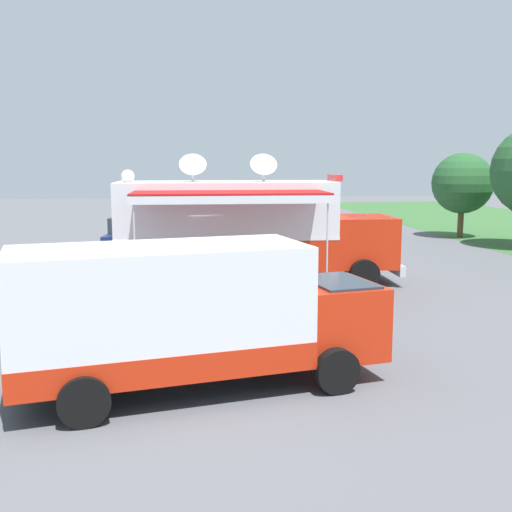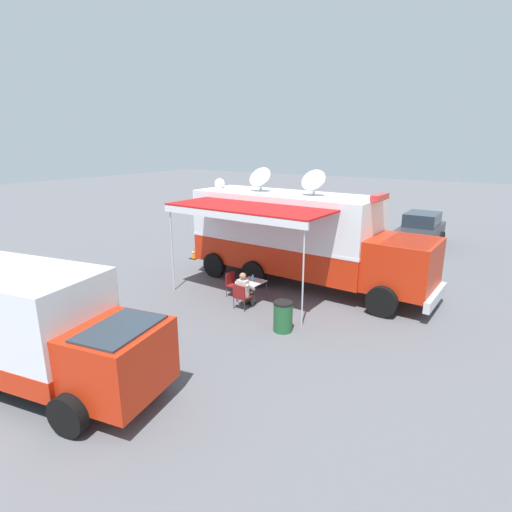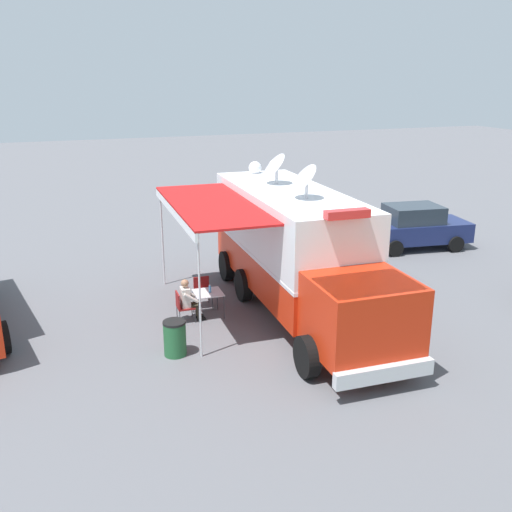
% 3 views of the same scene
% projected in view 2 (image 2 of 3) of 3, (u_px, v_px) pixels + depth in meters
% --- Properties ---
extents(ground_plane, '(100.00, 100.00, 0.00)m').
position_uv_depth(ground_plane, '(283.00, 280.00, 16.52)').
color(ground_plane, '#5B5B60').
extents(lot_stripe, '(0.30, 4.80, 0.01)m').
position_uv_depth(lot_stripe, '(276.00, 252.00, 20.76)').
color(lot_stripe, silver).
rests_on(lot_stripe, ground).
extents(command_truck, '(5.07, 9.58, 4.53)m').
position_uv_depth(command_truck, '(300.00, 235.00, 15.55)').
color(command_truck, red).
rests_on(command_truck, ground).
extents(folding_table, '(0.83, 0.83, 0.73)m').
position_uv_depth(folding_table, '(252.00, 283.00, 14.14)').
color(folding_table, silver).
rests_on(folding_table, ground).
extents(water_bottle, '(0.07, 0.07, 0.22)m').
position_uv_depth(water_bottle, '(253.00, 278.00, 14.13)').
color(water_bottle, '#4C99D8').
rests_on(water_bottle, folding_table).
extents(folding_chair_at_table, '(0.50, 0.50, 0.87)m').
position_uv_depth(folding_chair_at_table, '(241.00, 295.00, 13.48)').
color(folding_chair_at_table, maroon).
rests_on(folding_chair_at_table, ground).
extents(folding_chair_beside_table, '(0.50, 0.50, 0.87)m').
position_uv_depth(folding_chair_beside_table, '(233.00, 282.00, 14.67)').
color(folding_chair_beside_table, maroon).
rests_on(folding_chair_beside_table, ground).
extents(seated_responder, '(0.67, 0.57, 1.25)m').
position_uv_depth(seated_responder, '(245.00, 289.00, 13.59)').
color(seated_responder, silver).
rests_on(seated_responder, ground).
extents(trash_bin, '(0.57, 0.57, 0.91)m').
position_uv_depth(trash_bin, '(283.00, 316.00, 11.94)').
color(trash_bin, '#235B33').
rests_on(trash_bin, ground).
extents(traffic_cone, '(0.36, 0.36, 0.58)m').
position_uv_depth(traffic_cone, '(194.00, 253.00, 19.44)').
color(traffic_cone, black).
rests_on(traffic_cone, ground).
extents(support_truck, '(3.32, 7.06, 2.70)m').
position_uv_depth(support_truck, '(17.00, 325.00, 9.24)').
color(support_truck, white).
rests_on(support_truck, ground).
extents(car_behind_truck, '(4.21, 2.05, 1.76)m').
position_uv_depth(car_behind_truck, '(421.00, 229.00, 21.77)').
color(car_behind_truck, '#2D2D33').
rests_on(car_behind_truck, ground).
extents(car_far_corner, '(4.40, 2.43, 1.76)m').
position_uv_depth(car_far_corner, '(290.00, 222.00, 23.88)').
color(car_far_corner, navy).
rests_on(car_far_corner, ground).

